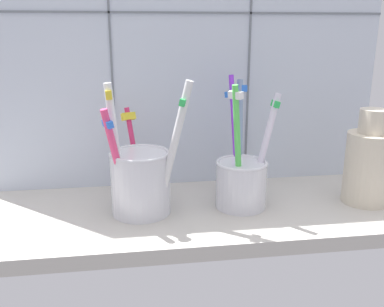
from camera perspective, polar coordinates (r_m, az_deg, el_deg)
The scene contains 5 objects.
counter_slab at distance 60.51cm, azimuth -0.02°, elevation -8.42°, with size 64.00×22.00×2.00cm, color #BCB7AD.
tile_wall_back at distance 66.93cm, azimuth -1.52°, elevation 13.06°, with size 64.00×2.20×45.00cm.
toothbrush_cup_left at distance 57.51cm, azimuth -7.06°, elevation -3.46°, with size 11.86×11.76×18.66cm.
toothbrush_cup_right at distance 59.95cm, azimuth 6.79°, elevation -3.30°, with size 8.90×10.81×18.28cm.
ceramic_vase at distance 65.73cm, azimuth 22.95°, elevation -1.22°, with size 6.75×6.75×13.88cm.
Camera 1 is at (-7.77, -54.36, 26.41)cm, focal length 39.15 mm.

